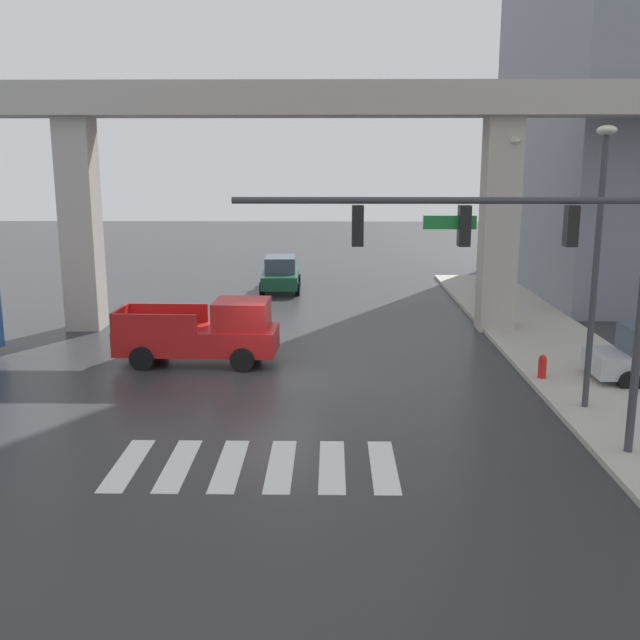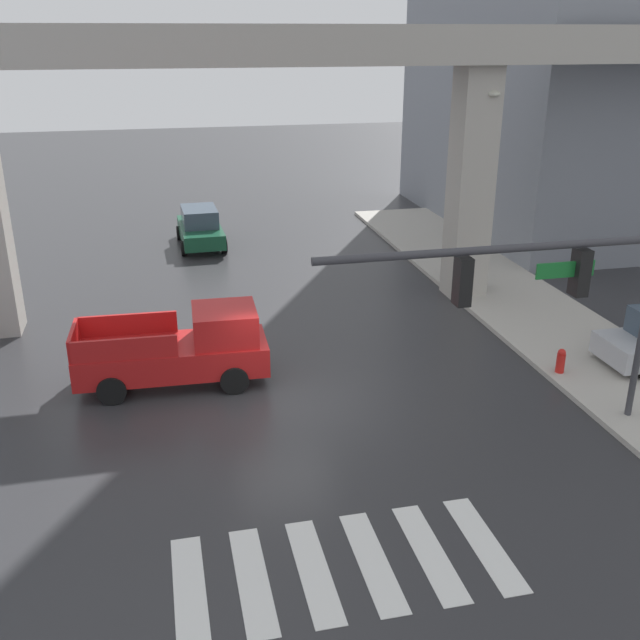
% 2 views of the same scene
% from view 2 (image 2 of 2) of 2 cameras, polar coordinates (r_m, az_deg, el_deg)
% --- Properties ---
extents(ground_plane, '(120.00, 120.00, 0.00)m').
position_cam_2_polar(ground_plane, '(18.95, -2.96, -6.64)').
color(ground_plane, '#2D2D30').
extents(crosswalk_stripes, '(6.05, 2.80, 0.01)m').
position_cam_2_polar(crosswalk_stripes, '(13.85, 1.84, -18.73)').
color(crosswalk_stripes, silver).
rests_on(crosswalk_stripes, ground).
extents(elevated_overpass, '(54.45, 2.10, 9.22)m').
position_cam_2_polar(elevated_overpass, '(23.57, -6.45, 18.81)').
color(elevated_overpass, '#ADA89E').
rests_on(elevated_overpass, ground).
extents(sidewalk_east, '(4.00, 36.00, 0.15)m').
position_cam_2_polar(sidewalk_east, '(23.84, 19.06, -1.51)').
color(sidewalk_east, '#ADA89E').
rests_on(sidewalk_east, ground).
extents(pickup_truck, '(5.16, 2.22, 2.08)m').
position_cam_2_polar(pickup_truck, '(20.01, -10.70, -2.27)').
color(pickup_truck, red).
rests_on(pickup_truck, ground).
extents(sedan_dark_green, '(2.05, 4.35, 1.72)m').
position_cam_2_polar(sedan_dark_green, '(33.17, -9.40, 7.20)').
color(sedan_dark_green, '#14472D').
rests_on(sedan_dark_green, ground).
extents(traffic_signal_mast, '(8.69, 0.32, 6.20)m').
position_cam_2_polar(traffic_signal_mast, '(14.26, 23.42, 1.79)').
color(traffic_signal_mast, '#38383D').
rests_on(traffic_signal_mast, ground).
extents(street_lamp_mid_block, '(0.44, 0.70, 7.24)m').
position_cam_2_polar(street_lamp_mid_block, '(25.73, 12.91, 11.24)').
color(street_lamp_mid_block, '#38383D').
rests_on(street_lamp_mid_block, ground).
extents(fire_hydrant, '(0.24, 0.24, 0.85)m').
position_cam_2_polar(fire_hydrant, '(21.26, 18.38, -3.21)').
color(fire_hydrant, red).
rests_on(fire_hydrant, ground).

